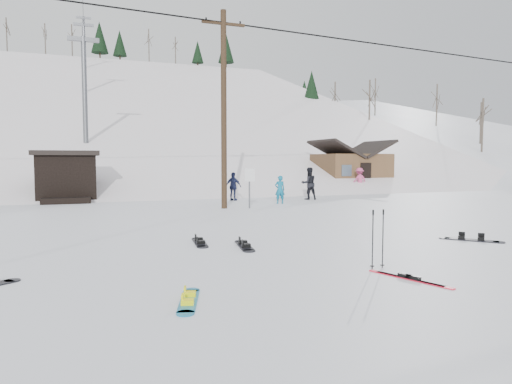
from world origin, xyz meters
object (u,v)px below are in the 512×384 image
object	(u,v)px
utility_pole	(224,107)
hero_snowboard	(189,300)
cabin	(351,170)
hero_skis	(409,278)

from	to	relation	value
utility_pole	hero_snowboard	xyz separation A→B (m)	(-4.46, -13.28, -4.65)
utility_pole	cabin	xyz separation A→B (m)	(13.00, 10.00, -3.20)
utility_pole	hero_skis	world-z (taller)	utility_pole
cabin	hero_skis	distance (m)	26.95
cabin	utility_pole	bearing A→B (deg)	-142.44
cabin	hero_snowboard	world-z (taller)	cabin
cabin	hero_skis	xyz separation A→B (m)	(-13.30, -23.39, -1.46)
utility_pole	hero_snowboard	distance (m)	14.76
utility_pole	hero_snowboard	size ratio (longest dim) A/B	6.47
utility_pole	hero_skis	distance (m)	14.18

